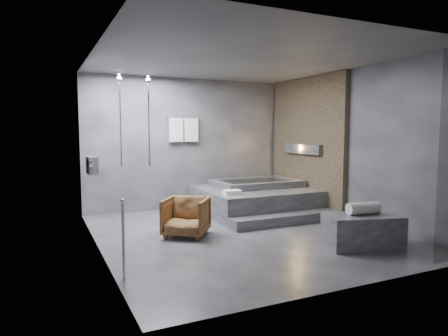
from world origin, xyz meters
TOP-DOWN VIEW (x-y plane):
  - room at (0.40, 0.24)m, footprint 5.00×5.04m
  - tub_deck at (1.05, 1.45)m, footprint 2.20×2.00m
  - tub_step at (1.05, 0.27)m, footprint 2.20×0.36m
  - concrete_bench at (1.24, -1.40)m, footprint 1.17×0.86m
  - driftwood_chair at (-0.87, 0.27)m, footprint 0.94×0.95m
  - rolled_towel at (1.27, -1.37)m, footprint 0.51×0.24m
  - deck_towel at (0.26, 0.91)m, footprint 0.33×0.25m

SIDE VIEW (x-z plane):
  - tub_step at x=1.05m, z-range 0.00..0.18m
  - concrete_bench at x=1.24m, z-range 0.00..0.47m
  - tub_deck at x=1.05m, z-range 0.00..0.50m
  - driftwood_chair at x=-0.87m, z-range 0.00..0.62m
  - deck_towel at x=0.26m, z-range 0.50..0.58m
  - rolled_towel at x=1.27m, z-range 0.47..0.65m
  - room at x=0.40m, z-range 0.32..3.14m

